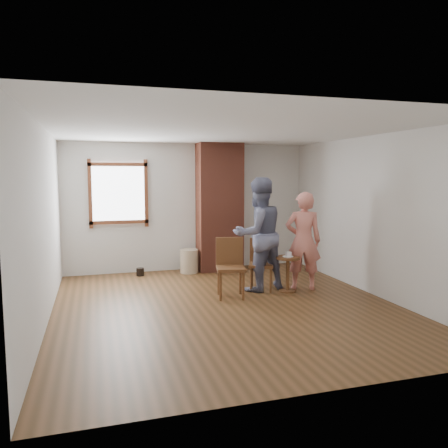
# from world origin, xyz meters

# --- Properties ---
(ground) EXTENTS (5.50, 5.50, 0.00)m
(ground) POSITION_xyz_m (0.00, 0.00, 0.00)
(ground) COLOR brown
(ground) RESTS_ON ground
(room_shell) EXTENTS (5.04, 5.52, 2.62)m
(room_shell) POSITION_xyz_m (-0.06, 0.61, 1.81)
(room_shell) COLOR silver
(room_shell) RESTS_ON ground
(brick_chimney) EXTENTS (0.90, 0.50, 2.60)m
(brick_chimney) POSITION_xyz_m (0.60, 2.50, 1.30)
(brick_chimney) COLOR brown
(brick_chimney) RESTS_ON ground
(stoneware_crock) EXTENTS (0.46, 0.46, 0.47)m
(stoneware_crock) POSITION_xyz_m (-0.07, 2.40, 0.24)
(stoneware_crock) COLOR tan
(stoneware_crock) RESTS_ON ground
(dark_pot) EXTENTS (0.18, 0.18, 0.15)m
(dark_pot) POSITION_xyz_m (-1.04, 2.40, 0.08)
(dark_pot) COLOR black
(dark_pot) RESTS_ON ground
(dining_chair_left) EXTENTS (0.52, 0.52, 0.95)m
(dining_chair_left) POSITION_xyz_m (0.21, 0.52, 0.53)
(dining_chair_left) COLOR brown
(dining_chair_left) RESTS_ON ground
(dining_chair_right) EXTENTS (0.53, 0.53, 0.87)m
(dining_chair_right) POSITION_xyz_m (0.86, 0.80, 0.49)
(dining_chair_right) COLOR brown
(dining_chair_right) RESTS_ON ground
(side_table) EXTENTS (0.40, 0.40, 0.60)m
(side_table) POSITION_xyz_m (1.22, 0.50, 0.40)
(side_table) COLOR brown
(side_table) RESTS_ON ground
(cake_plate) EXTENTS (0.18, 0.18, 0.01)m
(cake_plate) POSITION_xyz_m (1.22, 0.50, 0.60)
(cake_plate) COLOR white
(cake_plate) RESTS_ON side_table
(cake_slice) EXTENTS (0.08, 0.07, 0.06)m
(cake_slice) POSITION_xyz_m (1.23, 0.50, 0.64)
(cake_slice) COLOR white
(cake_slice) RESTS_ON cake_plate
(man) EXTENTS (1.07, 0.92, 1.92)m
(man) POSITION_xyz_m (0.79, 0.76, 0.96)
(man) COLOR #16183D
(man) RESTS_ON ground
(person_pink) EXTENTS (0.71, 0.59, 1.68)m
(person_pink) POSITION_xyz_m (1.55, 0.60, 0.84)
(person_pink) COLOR #E88374
(person_pink) RESTS_ON ground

